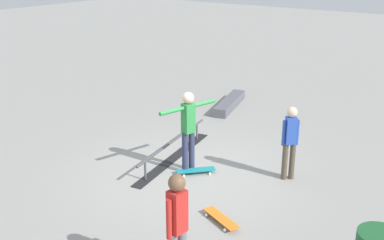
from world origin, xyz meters
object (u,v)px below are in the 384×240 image
at_px(skate_ledge, 230,103).
at_px(bystander_blue_shirt, 290,139).
at_px(skater_main, 188,126).
at_px(skateboard_main, 196,170).
at_px(loose_skateboard_orange, 221,218).
at_px(grind_rail, 174,150).
at_px(bystander_red_shirt, 177,225).

bearing_deg(skate_ledge, bystander_blue_shirt, 45.87).
relative_size(skate_ledge, bystander_blue_shirt, 1.39).
height_order(skate_ledge, skater_main, skater_main).
bearing_deg(skateboard_main, skate_ledge, 64.68).
xyz_separation_m(skater_main, loose_skateboard_orange, (1.27, 1.62, -0.92)).
bearing_deg(grind_rail, skate_ledge, -176.74).
relative_size(skater_main, bystander_red_shirt, 1.03).
bearing_deg(grind_rail, skateboard_main, 57.84).
xyz_separation_m(bystander_red_shirt, loose_skateboard_orange, (-1.67, -0.37, -0.87)).
xyz_separation_m(skate_ledge, skater_main, (4.16, 1.56, 0.86)).
xyz_separation_m(skate_ledge, skateboard_main, (4.17, 1.75, -0.05)).
xyz_separation_m(skateboard_main, bystander_blue_shirt, (-0.90, 1.62, 0.78)).
bearing_deg(bystander_blue_shirt, grind_rail, 149.73).
bearing_deg(loose_skateboard_orange, skater_main, -15.90).
distance_m(skate_ledge, bystander_red_shirt, 7.98).
height_order(skate_ledge, skateboard_main, skate_ledge).
bearing_deg(skateboard_main, grind_rail, 109.80).
distance_m(bystander_red_shirt, bystander_blue_shirt, 3.83).
relative_size(skater_main, bystander_blue_shirt, 1.13).
distance_m(grind_rail, skater_main, 1.08).
bearing_deg(bystander_blue_shirt, skater_main, 163.08).
bearing_deg(skater_main, loose_skateboard_orange, 67.06).
bearing_deg(skateboard_main, loose_skateboard_orange, -89.64).
bearing_deg(grind_rail, bystander_blue_shirt, 92.65).
bearing_deg(skate_ledge, bystander_red_shirt, 26.54).
relative_size(grind_rail, skate_ledge, 1.50).
bearing_deg(bystander_blue_shirt, skate_ledge, 92.87).
bearing_deg(grind_rail, loose_skateboard_orange, 44.69).
height_order(skate_ledge, bystander_red_shirt, bystander_red_shirt).
height_order(skateboard_main, loose_skateboard_orange, same).
bearing_deg(bystander_blue_shirt, loose_skateboard_orange, -138.35).
relative_size(grind_rail, bystander_blue_shirt, 2.08).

